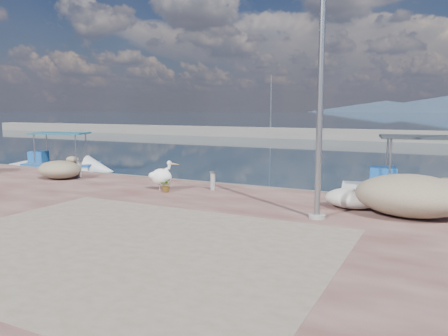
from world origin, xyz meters
TOP-DOWN VIEW (x-y plane):
  - ground at (0.00, 0.00)m, footprint 1400.00×1400.00m
  - quay_patch at (1.00, -3.00)m, footprint 9.00×7.00m
  - breakwater at (-0.00, 40.00)m, footprint 120.00×2.20m
  - mountains at (4.39, 650.00)m, footprint 370.00×280.00m
  - boat_left at (-11.65, 6.94)m, footprint 5.51×3.48m
  - boat_right at (6.52, 7.02)m, footprint 6.24×2.99m
  - pelican at (-1.97, 2.72)m, footprint 1.12×0.80m
  - lamp_post at (4.13, 1.22)m, footprint 0.44×0.96m
  - bollard_near at (-0.34, 3.56)m, footprint 0.23×0.23m
  - bollard_far at (-7.01, 3.72)m, footprint 0.24×0.24m
  - potted_plant at (-1.61, 2.46)m, footprint 0.54×0.51m
  - net_pile_c at (6.35, 2.53)m, footprint 2.95×2.11m
  - net_pile_b at (-7.39, 2.97)m, footprint 1.95×1.52m
  - net_pile_d at (4.74, 2.84)m, footprint 1.58×1.18m

SIDE VIEW (x-z plane):
  - ground at x=0.00m, z-range 0.00..0.00m
  - boat_left at x=-11.65m, z-range -1.06..1.46m
  - boat_right at x=6.52m, z-range -1.21..1.66m
  - quay_patch at x=1.00m, z-range 0.50..0.51m
  - breakwater at x=0.00m, z-range -3.15..4.35m
  - potted_plant at x=-1.61m, z-range 0.50..0.99m
  - net_pile_d at x=4.74m, z-range 0.50..1.09m
  - bollard_near at x=-0.34m, z-range 0.53..1.22m
  - net_pile_b at x=-7.39m, z-range 0.50..1.26m
  - bollard_far at x=-7.01m, z-range 0.53..1.25m
  - pelican at x=-1.97m, z-range 0.47..1.55m
  - net_pile_c at x=6.35m, z-range 0.50..1.66m
  - lamp_post at x=4.13m, z-range 0.30..7.30m
  - mountains at x=4.39m, z-range -1.49..20.51m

